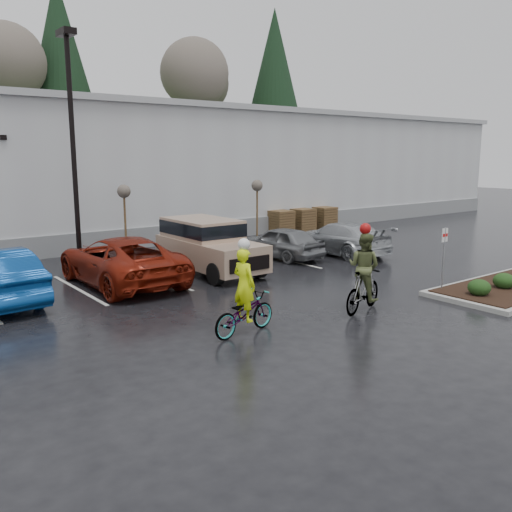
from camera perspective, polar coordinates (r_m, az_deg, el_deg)
ground at (r=15.82m, az=11.78°, el=-6.16°), size 120.00×120.00×0.00m
warehouse at (r=33.84m, az=-17.71°, el=8.68°), size 60.50×15.50×7.20m
lamppost at (r=23.11m, az=-18.83°, el=13.00°), size 0.50×1.00×9.22m
sapling_mid at (r=24.99m, az=-13.72°, el=6.24°), size 0.60×0.60×3.20m
sapling_east at (r=28.84m, az=0.12°, el=7.09°), size 0.60×0.60×3.20m
pallet_stack_a at (r=31.37m, az=2.62°, el=3.60°), size 1.20×1.20×1.35m
pallet_stack_b at (r=32.48m, az=4.92°, el=3.81°), size 1.20×1.20×1.35m
pallet_stack_c at (r=33.71m, az=7.19°, el=4.02°), size 1.20×1.20×1.35m
shrub_a at (r=18.35m, az=22.44°, el=-3.09°), size 0.70×0.70×0.52m
shrub_b at (r=19.63m, az=24.66°, el=-2.39°), size 0.70×0.70×0.52m
fire_lane_sign at (r=18.60m, az=19.17°, el=0.43°), size 0.30×0.05×2.20m
car_red at (r=19.62m, az=-14.04°, el=-0.45°), size 2.83×6.10×1.69m
suv_tan at (r=20.86m, az=-4.82°, el=0.99°), size 2.20×5.10×2.06m
car_grey at (r=23.86m, az=2.62°, el=1.46°), size 2.10×4.31×1.42m
car_far_silver at (r=25.07m, az=8.83°, el=1.86°), size 2.20×5.17×1.49m
cyclist_hivis at (r=13.77m, az=-1.25°, el=-5.17°), size 2.13×1.04×2.47m
cyclist_olive at (r=15.98m, az=11.24°, el=-2.52°), size 2.08×1.12×2.60m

